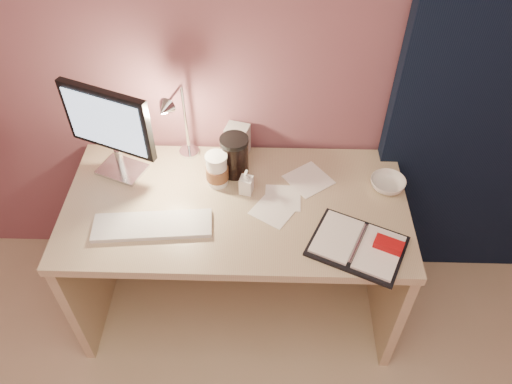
{
  "coord_description": "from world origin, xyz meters",
  "views": [
    {
      "loc": [
        0.12,
        0.0,
        2.21
      ],
      "look_at": [
        0.08,
        1.33,
        0.85
      ],
      "focal_mm": 35.0,
      "sensor_mm": 36.0,
      "label": 1
    }
  ],
  "objects_px": {
    "planner": "(360,245)",
    "product_box": "(238,140)",
    "keyboard": "(153,225)",
    "bowl": "(388,184)",
    "lotion_bottle": "(246,182)",
    "desk_lamp": "(188,123)",
    "desk": "(238,226)",
    "monitor": "(111,125)",
    "dark_jar": "(235,158)",
    "coffee_cup": "(217,171)"
  },
  "relations": [
    {
      "from": "dark_jar",
      "to": "planner",
      "type": "bearing_deg",
      "value": -39.25
    },
    {
      "from": "monitor",
      "to": "planner",
      "type": "relative_size",
      "value": 1.02
    },
    {
      "from": "lotion_bottle",
      "to": "dark_jar",
      "type": "relative_size",
      "value": 0.7
    },
    {
      "from": "planner",
      "to": "desk_lamp",
      "type": "relative_size",
      "value": 1.08
    },
    {
      "from": "planner",
      "to": "bowl",
      "type": "bearing_deg",
      "value": 89.55
    },
    {
      "from": "planner",
      "to": "desk_lamp",
      "type": "height_order",
      "value": "desk_lamp"
    },
    {
      "from": "lotion_bottle",
      "to": "desk_lamp",
      "type": "xyz_separation_m",
      "value": [
        -0.24,
        0.14,
        0.18
      ]
    },
    {
      "from": "bowl",
      "to": "lotion_bottle",
      "type": "bearing_deg",
      "value": -176.14
    },
    {
      "from": "dark_jar",
      "to": "product_box",
      "type": "xyz_separation_m",
      "value": [
        0.01,
        0.12,
        -0.01
      ]
    },
    {
      "from": "keyboard",
      "to": "desk_lamp",
      "type": "relative_size",
      "value": 1.2
    },
    {
      "from": "lotion_bottle",
      "to": "desk_lamp",
      "type": "distance_m",
      "value": 0.33
    },
    {
      "from": "coffee_cup",
      "to": "product_box",
      "type": "xyz_separation_m",
      "value": [
        0.07,
        0.19,
        0.0
      ]
    },
    {
      "from": "planner",
      "to": "desk",
      "type": "bearing_deg",
      "value": 173.65
    },
    {
      "from": "planner",
      "to": "product_box",
      "type": "bearing_deg",
      "value": 157.46
    },
    {
      "from": "dark_jar",
      "to": "product_box",
      "type": "height_order",
      "value": "dark_jar"
    },
    {
      "from": "lotion_bottle",
      "to": "product_box",
      "type": "xyz_separation_m",
      "value": [
        -0.05,
        0.24,
        0.02
      ]
    },
    {
      "from": "desk",
      "to": "planner",
      "type": "bearing_deg",
      "value": -31.07
    },
    {
      "from": "desk",
      "to": "product_box",
      "type": "xyz_separation_m",
      "value": [
        -0.01,
        0.24,
        0.3
      ]
    },
    {
      "from": "bowl",
      "to": "desk_lamp",
      "type": "xyz_separation_m",
      "value": [
        -0.82,
        0.11,
        0.22
      ]
    },
    {
      "from": "bowl",
      "to": "desk_lamp",
      "type": "height_order",
      "value": "desk_lamp"
    },
    {
      "from": "bowl",
      "to": "product_box",
      "type": "height_order",
      "value": "product_box"
    },
    {
      "from": "planner",
      "to": "bowl",
      "type": "height_order",
      "value": "planner"
    },
    {
      "from": "monitor",
      "to": "dark_jar",
      "type": "bearing_deg",
      "value": 23.24
    },
    {
      "from": "keyboard",
      "to": "planner",
      "type": "distance_m",
      "value": 0.8
    },
    {
      "from": "bowl",
      "to": "dark_jar",
      "type": "xyz_separation_m",
      "value": [
        -0.64,
        0.08,
        0.06
      ]
    },
    {
      "from": "planner",
      "to": "lotion_bottle",
      "type": "height_order",
      "value": "lotion_bottle"
    },
    {
      "from": "monitor",
      "to": "dark_jar",
      "type": "distance_m",
      "value": 0.52
    },
    {
      "from": "lotion_bottle",
      "to": "product_box",
      "type": "bearing_deg",
      "value": 101.16
    },
    {
      "from": "monitor",
      "to": "keyboard",
      "type": "relative_size",
      "value": 0.92
    },
    {
      "from": "planner",
      "to": "product_box",
      "type": "relative_size",
      "value": 2.81
    },
    {
      "from": "monitor",
      "to": "product_box",
      "type": "xyz_separation_m",
      "value": [
        0.49,
        0.13,
        -0.18
      ]
    },
    {
      "from": "keyboard",
      "to": "product_box",
      "type": "distance_m",
      "value": 0.55
    },
    {
      "from": "desk",
      "to": "monitor",
      "type": "xyz_separation_m",
      "value": [
        -0.5,
        0.11,
        0.48
      ]
    },
    {
      "from": "planner",
      "to": "dark_jar",
      "type": "relative_size",
      "value": 2.5
    },
    {
      "from": "coffee_cup",
      "to": "planner",
      "type": "bearing_deg",
      "value": -30.6
    },
    {
      "from": "keyboard",
      "to": "planner",
      "type": "relative_size",
      "value": 1.11
    },
    {
      "from": "desk",
      "to": "keyboard",
      "type": "xyz_separation_m",
      "value": [
        -0.32,
        -0.21,
        0.24
      ]
    },
    {
      "from": "product_box",
      "to": "desk_lamp",
      "type": "height_order",
      "value": "desk_lamp"
    },
    {
      "from": "keyboard",
      "to": "bowl",
      "type": "relative_size",
      "value": 3.15
    },
    {
      "from": "desk_lamp",
      "to": "bowl",
      "type": "bearing_deg",
      "value": 9.92
    },
    {
      "from": "keyboard",
      "to": "dark_jar",
      "type": "bearing_deg",
      "value": 41.49
    },
    {
      "from": "desk_lamp",
      "to": "monitor",
      "type": "bearing_deg",
      "value": -156.55
    },
    {
      "from": "keyboard",
      "to": "desk_lamp",
      "type": "height_order",
      "value": "desk_lamp"
    },
    {
      "from": "bowl",
      "to": "lotion_bottle",
      "type": "relative_size",
      "value": 1.27
    },
    {
      "from": "planner",
      "to": "dark_jar",
      "type": "xyz_separation_m",
      "value": [
        -0.49,
        0.4,
        0.07
      ]
    },
    {
      "from": "planner",
      "to": "dark_jar",
      "type": "bearing_deg",
      "value": 165.48
    },
    {
      "from": "monitor",
      "to": "coffee_cup",
      "type": "relative_size",
      "value": 2.77
    },
    {
      "from": "product_box",
      "to": "lotion_bottle",
      "type": "bearing_deg",
      "value": -63.9
    },
    {
      "from": "coffee_cup",
      "to": "product_box",
      "type": "distance_m",
      "value": 0.21
    },
    {
      "from": "desk",
      "to": "desk_lamp",
      "type": "xyz_separation_m",
      "value": [
        -0.2,
        0.14,
        0.47
      ]
    }
  ]
}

